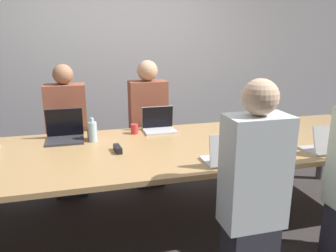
{
  "coord_description": "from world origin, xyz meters",
  "views": [
    {
      "loc": [
        -0.47,
        -2.57,
        1.65
      ],
      "look_at": [
        0.24,
        0.1,
        0.89
      ],
      "focal_mm": 35.0,
      "sensor_mm": 36.0,
      "label": 1
    }
  ],
  "objects_px": {
    "person_near_midright": "(253,191)",
    "laptop_far_midleft": "(65,131)",
    "laptop_far_center": "(159,124)",
    "cup_far_center": "(134,129)",
    "person_far_midleft": "(68,134)",
    "laptop_near_midright": "(227,155)",
    "person_far_center": "(148,126)",
    "laptop_near_right": "(329,144)",
    "bottle_far_midleft": "(93,131)",
    "stapler": "(118,149)",
    "cup_far_midleft": "(92,134)"
  },
  "relations": [
    {
      "from": "laptop_near_right",
      "to": "bottle_far_midleft",
      "type": "xyz_separation_m",
      "value": [
        -1.83,
        0.79,
        0.02
      ]
    },
    {
      "from": "person_far_center",
      "to": "person_near_midright",
      "type": "bearing_deg",
      "value": -78.78
    },
    {
      "from": "laptop_near_right",
      "to": "cup_far_center",
      "type": "xyz_separation_m",
      "value": [
        -1.43,
        0.93,
        -0.02
      ]
    },
    {
      "from": "person_far_center",
      "to": "cup_far_center",
      "type": "xyz_separation_m",
      "value": [
        -0.22,
        -0.4,
        0.1
      ]
    },
    {
      "from": "laptop_near_midright",
      "to": "laptop_far_midleft",
      "type": "distance_m",
      "value": 1.49
    },
    {
      "from": "laptop_near_right",
      "to": "person_far_center",
      "type": "relative_size",
      "value": 0.26
    },
    {
      "from": "laptop_far_center",
      "to": "cup_far_center",
      "type": "relative_size",
      "value": 3.36
    },
    {
      "from": "person_near_midright",
      "to": "person_far_midleft",
      "type": "height_order",
      "value": "person_near_midright"
    },
    {
      "from": "laptop_far_midleft",
      "to": "stapler",
      "type": "height_order",
      "value": "laptop_far_midleft"
    },
    {
      "from": "person_far_midleft",
      "to": "bottle_far_midleft",
      "type": "bearing_deg",
      "value": -65.13
    },
    {
      "from": "person_far_center",
      "to": "laptop_near_midright",
      "type": "xyz_separation_m",
      "value": [
        0.32,
        -1.35,
        0.12
      ]
    },
    {
      "from": "stapler",
      "to": "laptop_near_midright",
      "type": "bearing_deg",
      "value": -38.82
    },
    {
      "from": "laptop_far_midleft",
      "to": "laptop_near_right",
      "type": "bearing_deg",
      "value": -23.53
    },
    {
      "from": "laptop_near_midright",
      "to": "person_near_midright",
      "type": "relative_size",
      "value": 0.23
    },
    {
      "from": "person_far_center",
      "to": "person_far_midleft",
      "type": "height_order",
      "value": "person_far_center"
    },
    {
      "from": "person_far_midleft",
      "to": "bottle_far_midleft",
      "type": "height_order",
      "value": "person_far_midleft"
    },
    {
      "from": "cup_far_center",
      "to": "person_far_center",
      "type": "bearing_deg",
      "value": 61.74
    },
    {
      "from": "person_far_center",
      "to": "bottle_far_midleft",
      "type": "distance_m",
      "value": 0.83
    },
    {
      "from": "laptop_near_midright",
      "to": "cup_far_midleft",
      "type": "relative_size",
      "value": 3.25
    },
    {
      "from": "person_near_midright",
      "to": "laptop_far_midleft",
      "type": "distance_m",
      "value": 1.75
    },
    {
      "from": "person_far_center",
      "to": "person_near_midright",
      "type": "xyz_separation_m",
      "value": [
        0.34,
        -1.71,
        0.0
      ]
    },
    {
      "from": "laptop_near_right",
      "to": "person_near_midright",
      "type": "bearing_deg",
      "value": 23.19
    },
    {
      "from": "cup_far_center",
      "to": "person_near_midright",
      "type": "bearing_deg",
      "value": -66.89
    },
    {
      "from": "laptop_near_right",
      "to": "bottle_far_midleft",
      "type": "height_order",
      "value": "laptop_near_right"
    },
    {
      "from": "person_far_midleft",
      "to": "laptop_near_midright",
      "type": "bearing_deg",
      "value": -48.51
    },
    {
      "from": "person_near_midright",
      "to": "laptop_far_midleft",
      "type": "relative_size",
      "value": 4.29
    },
    {
      "from": "stapler",
      "to": "cup_far_midleft",
      "type": "bearing_deg",
      "value": 108.99
    },
    {
      "from": "laptop_far_midleft",
      "to": "person_far_midleft",
      "type": "xyz_separation_m",
      "value": [
        0.0,
        0.4,
        -0.15
      ]
    },
    {
      "from": "laptop_far_center",
      "to": "laptop_far_midleft",
      "type": "height_order",
      "value": "laptop_far_midleft"
    },
    {
      "from": "person_far_midleft",
      "to": "person_near_midright",
      "type": "bearing_deg",
      "value": -54.6
    },
    {
      "from": "person_far_midleft",
      "to": "bottle_far_midleft",
      "type": "relative_size",
      "value": 6.41
    },
    {
      "from": "cup_far_midleft",
      "to": "laptop_far_center",
      "type": "bearing_deg",
      "value": 10.96
    },
    {
      "from": "laptop_far_center",
      "to": "cup_far_midleft",
      "type": "distance_m",
      "value": 0.66
    },
    {
      "from": "cup_far_center",
      "to": "laptop_near_right",
      "type": "bearing_deg",
      "value": -33.03
    },
    {
      "from": "laptop_far_center",
      "to": "laptop_far_midleft",
      "type": "distance_m",
      "value": 0.89
    },
    {
      "from": "person_near_midright",
      "to": "laptop_far_midleft",
      "type": "xyz_separation_m",
      "value": [
        -1.19,
        1.27,
        0.13
      ]
    },
    {
      "from": "person_far_midleft",
      "to": "stapler",
      "type": "height_order",
      "value": "person_far_midleft"
    },
    {
      "from": "laptop_near_midright",
      "to": "cup_far_midleft",
      "type": "height_order",
      "value": "laptop_near_midright"
    },
    {
      "from": "person_far_center",
      "to": "person_near_midright",
      "type": "height_order",
      "value": "person_near_midright"
    },
    {
      "from": "laptop_far_center",
      "to": "person_far_center",
      "type": "bearing_deg",
      "value": 95.27
    },
    {
      "from": "person_far_center",
      "to": "person_near_midright",
      "type": "distance_m",
      "value": 1.74
    },
    {
      "from": "laptop_near_right",
      "to": "bottle_far_midleft",
      "type": "bearing_deg",
      "value": -23.37
    },
    {
      "from": "laptop_far_midleft",
      "to": "laptop_near_midright",
      "type": "bearing_deg",
      "value": -38.13
    },
    {
      "from": "laptop_near_right",
      "to": "laptop_far_midleft",
      "type": "bearing_deg",
      "value": -23.53
    },
    {
      "from": "person_far_midleft",
      "to": "stapler",
      "type": "relative_size",
      "value": 8.99
    },
    {
      "from": "person_far_midleft",
      "to": "laptop_near_right",
      "type": "bearing_deg",
      "value": -32.22
    },
    {
      "from": "laptop_near_midright",
      "to": "person_near_midright",
      "type": "distance_m",
      "value": 0.37
    },
    {
      "from": "person_near_midright",
      "to": "person_far_midleft",
      "type": "relative_size",
      "value": 1.02
    },
    {
      "from": "person_far_center",
      "to": "cup_far_center",
      "type": "distance_m",
      "value": 0.47
    },
    {
      "from": "laptop_near_right",
      "to": "person_near_midright",
      "type": "xyz_separation_m",
      "value": [
        -0.87,
        -0.37,
        -0.12
      ]
    }
  ]
}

